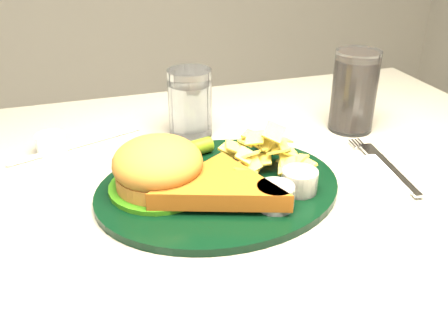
# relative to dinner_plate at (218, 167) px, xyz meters

# --- Properties ---
(dinner_plate) EXTENTS (0.36, 0.31, 0.08)m
(dinner_plate) POSITION_rel_dinner_plate_xyz_m (0.00, 0.00, 0.00)
(dinner_plate) COLOR black
(dinner_plate) RESTS_ON table
(water_glass) EXTENTS (0.08, 0.08, 0.11)m
(water_glass) POSITION_rel_dinner_plate_xyz_m (0.01, 0.19, 0.02)
(water_glass) COLOR silver
(water_glass) RESTS_ON table
(cola_glass) EXTENTS (0.10, 0.10, 0.14)m
(cola_glass) POSITION_rel_dinner_plate_xyz_m (0.28, 0.13, 0.03)
(cola_glass) COLOR black
(cola_glass) RESTS_ON table
(fork_napkin) EXTENTS (0.15, 0.18, 0.01)m
(fork_napkin) POSITION_rel_dinner_plate_xyz_m (0.25, -0.03, -0.03)
(fork_napkin) COLOR white
(fork_napkin) RESTS_ON table
(ramekin) EXTENTS (0.06, 0.06, 0.03)m
(ramekin) POSITION_rel_dinner_plate_xyz_m (-0.21, 0.19, -0.02)
(ramekin) COLOR white
(ramekin) RESTS_ON table
(wrapped_straw) EXTENTS (0.23, 0.15, 0.01)m
(wrapped_straw) POSITION_rel_dinner_plate_xyz_m (-0.18, 0.20, -0.03)
(wrapped_straw) COLOR white
(wrapped_straw) RESTS_ON table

